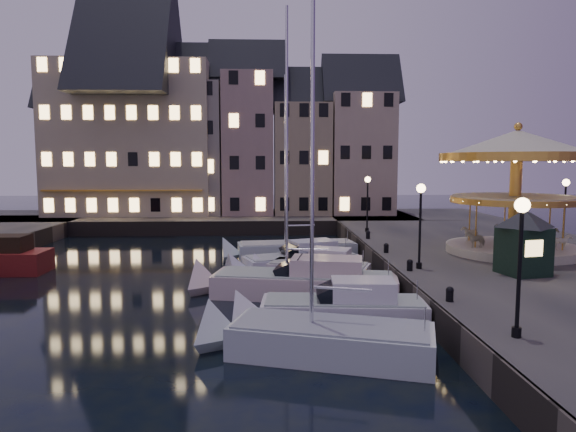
{
  "coord_description": "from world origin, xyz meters",
  "views": [
    {
      "loc": [
        -0.16,
        -23.58,
        6.47
      ],
      "look_at": [
        1.0,
        8.0,
        3.2
      ],
      "focal_mm": 32.0,
      "sensor_mm": 36.0,
      "label": 1
    }
  ],
  "objects_px": {
    "bollard_a": "(450,293)",
    "motorboat_a": "(314,340)",
    "motorboat_e": "(294,264)",
    "ticket_kiosk": "(524,231)",
    "bollard_d": "(368,234)",
    "streetlamp_b": "(420,214)",
    "carousel": "(517,168)",
    "motorboat_b": "(332,312)",
    "bollard_b": "(410,265)",
    "streetlamp_d": "(565,202)",
    "motorboat_d": "(311,272)",
    "streetlamp_c": "(367,196)",
    "motorboat_c": "(297,283)",
    "motorboat_f": "(288,251)",
    "bollard_c": "(386,248)",
    "streetlamp_a": "(520,247)"
  },
  "relations": [
    {
      "from": "carousel",
      "to": "ticket_kiosk",
      "type": "distance_m",
      "value": 6.68
    },
    {
      "from": "motorboat_e",
      "to": "bollard_d",
      "type": "bearing_deg",
      "value": 44.69
    },
    {
      "from": "streetlamp_c",
      "to": "carousel",
      "type": "bearing_deg",
      "value": -54.57
    },
    {
      "from": "streetlamp_a",
      "to": "streetlamp_d",
      "type": "bearing_deg",
      "value": 56.39
    },
    {
      "from": "streetlamp_b",
      "to": "bollard_d",
      "type": "bearing_deg",
      "value": 93.43
    },
    {
      "from": "bollard_b",
      "to": "motorboat_a",
      "type": "xyz_separation_m",
      "value": [
        -5.27,
        -7.44,
        -1.06
      ]
    },
    {
      "from": "bollard_b",
      "to": "bollard_d",
      "type": "relative_size",
      "value": 1.0
    },
    {
      "from": "streetlamp_c",
      "to": "motorboat_b",
      "type": "bearing_deg",
      "value": -104.8
    },
    {
      "from": "bollard_a",
      "to": "motorboat_d",
      "type": "xyz_separation_m",
      "value": [
        -4.52,
        8.56,
        -0.97
      ]
    },
    {
      "from": "streetlamp_b",
      "to": "bollard_d",
      "type": "distance_m",
      "value": 10.3
    },
    {
      "from": "bollard_a",
      "to": "bollard_d",
      "type": "relative_size",
      "value": 1.0
    },
    {
      "from": "streetlamp_b",
      "to": "carousel",
      "type": "height_order",
      "value": "carousel"
    },
    {
      "from": "bollard_a",
      "to": "motorboat_f",
      "type": "height_order",
      "value": "motorboat_f"
    },
    {
      "from": "streetlamp_c",
      "to": "carousel",
      "type": "height_order",
      "value": "carousel"
    },
    {
      "from": "bollard_c",
      "to": "bollard_d",
      "type": "height_order",
      "value": "same"
    },
    {
      "from": "motorboat_e",
      "to": "motorboat_f",
      "type": "height_order",
      "value": "motorboat_f"
    },
    {
      "from": "motorboat_b",
      "to": "bollard_d",
      "type": "bearing_deg",
      "value": 74.05
    },
    {
      "from": "streetlamp_c",
      "to": "motorboat_f",
      "type": "bearing_deg",
      "value": -147.34
    },
    {
      "from": "bollard_a",
      "to": "motorboat_a",
      "type": "distance_m",
      "value": 5.72
    },
    {
      "from": "bollard_c",
      "to": "carousel",
      "type": "xyz_separation_m",
      "value": [
        7.28,
        -0.39,
        4.6
      ]
    },
    {
      "from": "motorboat_c",
      "to": "motorboat_e",
      "type": "xyz_separation_m",
      "value": [
        0.11,
        4.91,
        -0.04
      ]
    },
    {
      "from": "streetlamp_d",
      "to": "bollard_a",
      "type": "bearing_deg",
      "value": -132.47
    },
    {
      "from": "motorboat_e",
      "to": "ticket_kiosk",
      "type": "bearing_deg",
      "value": -30.98
    },
    {
      "from": "streetlamp_b",
      "to": "bollard_a",
      "type": "distance_m",
      "value": 6.5
    },
    {
      "from": "streetlamp_b",
      "to": "streetlamp_c",
      "type": "relative_size",
      "value": 1.0
    },
    {
      "from": "motorboat_a",
      "to": "motorboat_e",
      "type": "relative_size",
      "value": 1.71
    },
    {
      "from": "bollard_b",
      "to": "carousel",
      "type": "height_order",
      "value": "carousel"
    },
    {
      "from": "bollard_a",
      "to": "ticket_kiosk",
      "type": "bearing_deg",
      "value": 41.88
    },
    {
      "from": "streetlamp_b",
      "to": "bollard_c",
      "type": "height_order",
      "value": "streetlamp_b"
    },
    {
      "from": "bollard_b",
      "to": "motorboat_a",
      "type": "bearing_deg",
      "value": -125.34
    },
    {
      "from": "bollard_b",
      "to": "motorboat_e",
      "type": "height_order",
      "value": "motorboat_e"
    },
    {
      "from": "streetlamp_b",
      "to": "bollard_d",
      "type": "xyz_separation_m",
      "value": [
        -0.6,
        10.0,
        -2.41
      ]
    },
    {
      "from": "bollard_a",
      "to": "motorboat_e",
      "type": "distance_m",
      "value": 12.02
    },
    {
      "from": "bollard_a",
      "to": "bollard_b",
      "type": "distance_m",
      "value": 5.5
    },
    {
      "from": "bollard_c",
      "to": "streetlamp_d",
      "type": "bearing_deg",
      "value": 11.86
    },
    {
      "from": "motorboat_e",
      "to": "motorboat_b",
      "type": "bearing_deg",
      "value": -83.95
    },
    {
      "from": "streetlamp_d",
      "to": "motorboat_e",
      "type": "bearing_deg",
      "value": -172.49
    },
    {
      "from": "streetlamp_b",
      "to": "motorboat_e",
      "type": "bearing_deg",
      "value": 141.41
    },
    {
      "from": "carousel",
      "to": "bollard_d",
      "type": "bearing_deg",
      "value": 141.04
    },
    {
      "from": "motorboat_c",
      "to": "carousel",
      "type": "bearing_deg",
      "value": 18.67
    },
    {
      "from": "ticket_kiosk",
      "to": "motorboat_f",
      "type": "bearing_deg",
      "value": 133.46
    },
    {
      "from": "streetlamp_a",
      "to": "motorboat_f",
      "type": "xyz_separation_m",
      "value": [
        -6.08,
        19.6,
        -3.49
      ]
    },
    {
      "from": "ticket_kiosk",
      "to": "bollard_b",
      "type": "bearing_deg",
      "value": 168.87
    },
    {
      "from": "streetlamp_d",
      "to": "motorboat_d",
      "type": "distance_m",
      "value": 17.35
    },
    {
      "from": "motorboat_a",
      "to": "bollard_d",
      "type": "bearing_deg",
      "value": 73.62
    },
    {
      "from": "streetlamp_b",
      "to": "motorboat_f",
      "type": "relative_size",
      "value": 0.35
    },
    {
      "from": "streetlamp_a",
      "to": "motorboat_c",
      "type": "distance_m",
      "value": 12.0
    },
    {
      "from": "streetlamp_d",
      "to": "bollard_b",
      "type": "relative_size",
      "value": 7.32
    },
    {
      "from": "bollard_c",
      "to": "motorboat_c",
      "type": "distance_m",
      "value": 7.23
    },
    {
      "from": "bollard_d",
      "to": "motorboat_b",
      "type": "bearing_deg",
      "value": -105.95
    }
  ]
}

